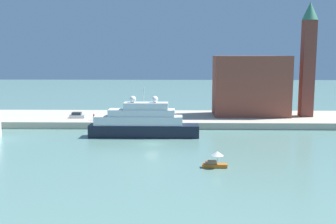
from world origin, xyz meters
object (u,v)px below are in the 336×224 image
object	(u,v)px
harbor_building	(251,86)
mooring_bollard	(178,120)
parked_car	(77,115)
large_yacht	(142,123)
person_figure	(94,117)
small_motorboat	(215,160)
bell_tower	(308,55)

from	to	relation	value
harbor_building	mooring_bollard	bearing A→B (deg)	-148.57
parked_car	harbor_building	bearing A→B (deg)	7.25
large_yacht	person_figure	bearing A→B (deg)	139.13
small_motorboat	parked_car	size ratio (longest dim) A/B	1.01
mooring_bollard	parked_car	bearing A→B (deg)	167.05
harbor_building	parked_car	distance (m)	46.63
harbor_building	bell_tower	xyz separation A→B (m)	(14.50, -1.41, 8.12)
large_yacht	bell_tower	world-z (taller)	bell_tower
small_motorboat	parked_car	world-z (taller)	parked_car
large_yacht	mooring_bollard	distance (m)	12.48
small_motorboat	harbor_building	size ratio (longest dim) A/B	0.20
harbor_building	person_figure	bearing A→B (deg)	-166.05
large_yacht	mooring_bollard	xyz separation A→B (m)	(7.97, 9.55, -0.99)
small_motorboat	person_figure	distance (m)	44.59
large_yacht	bell_tower	distance (m)	48.66
harbor_building	mooring_bollard	world-z (taller)	harbor_building
large_yacht	bell_tower	xyz separation A→B (m)	(41.86, 19.99, 14.68)
mooring_bollard	small_motorboat	bearing A→B (deg)	-80.09
person_figure	mooring_bollard	size ratio (longest dim) A/B	2.10
large_yacht	parked_car	xyz separation A→B (m)	(-18.31, 15.60, -0.79)
small_motorboat	mooring_bollard	xyz separation A→B (m)	(-5.88, 33.69, 0.84)
mooring_bollard	harbor_building	bearing A→B (deg)	31.43
parked_car	mooring_bollard	size ratio (longest dim) A/B	4.61
parked_car	mooring_bollard	bearing A→B (deg)	-12.95
small_motorboat	harbor_building	xyz separation A→B (m)	(13.51, 45.54, 8.39)
large_yacht	harbor_building	distance (m)	35.36
large_yacht	harbor_building	bearing A→B (deg)	38.03
harbor_building	bell_tower	world-z (taller)	bell_tower
bell_tower	small_motorboat	bearing A→B (deg)	-122.40
harbor_building	parked_car	world-z (taller)	harbor_building
large_yacht	harbor_building	size ratio (longest dim) A/B	1.22
small_motorboat	bell_tower	distance (m)	54.81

